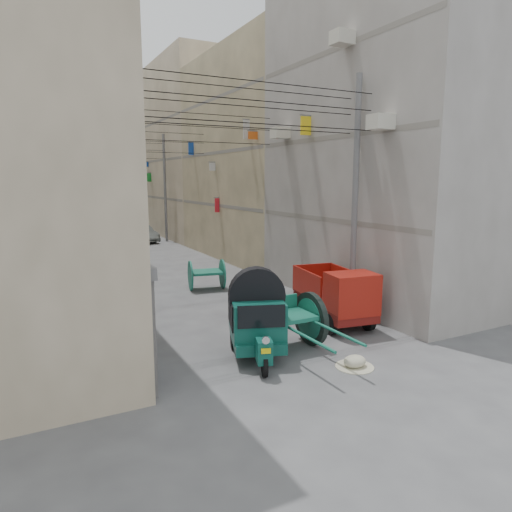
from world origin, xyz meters
TOP-DOWN VIEW (x-y plane):
  - ground at (0.00, 0.00)m, footprint 140.00×140.00m
  - building_row_right at (8.00, 34.13)m, footprint 8.00×62.00m
  - end_cap_building at (0.00, 66.00)m, footprint 22.00×10.00m
  - shutters_left at (-3.92, 10.38)m, footprint 0.18×14.40m
  - signboards at (-0.01, 21.66)m, footprint 8.22×40.52m
  - ac_units at (3.65, 7.67)m, footprint 0.70×6.55m
  - utility_poles at (0.00, 17.00)m, footprint 7.40×22.20m
  - overhead_cables at (0.00, 14.40)m, footprint 7.40×22.52m
  - auto_rickshaw at (-0.85, 4.45)m, footprint 2.04×2.72m
  - tonga_cart at (0.20, 4.49)m, footprint 1.67×3.41m
  - mini_truck at (2.70, 5.51)m, footprint 1.99×3.54m
  - second_cart at (0.69, 12.10)m, footprint 1.68×1.55m
  - feed_sack at (1.01, 2.64)m, footprint 0.60×0.48m
  - horse at (0.28, 7.00)m, footprint 0.96×1.92m
  - distant_car_white at (-1.17, 20.27)m, footprint 1.89×3.90m
  - distant_car_grey at (1.83, 28.61)m, footprint 1.97×4.00m
  - distant_car_green at (0.10, 33.50)m, footprint 1.90×4.52m

SIDE VIEW (x-z plane):
  - ground at x=0.00m, z-range 0.00..0.00m
  - feed_sack at x=1.01m, z-range 0.00..0.30m
  - distant_car_grey at x=1.83m, z-range 0.00..1.26m
  - distant_car_white at x=-1.17m, z-range 0.00..1.28m
  - distant_car_green at x=0.10m, z-range 0.00..1.30m
  - second_cart at x=0.69m, z-range 0.04..1.33m
  - horse at x=0.28m, z-range 0.00..1.58m
  - tonga_cart at x=0.20m, z-range 0.03..1.57m
  - mini_truck at x=2.70m, z-range -0.04..1.84m
  - auto_rickshaw at x=-0.85m, z-range 0.16..2.01m
  - shutters_left at x=-3.92m, z-range 0.06..2.93m
  - signboards at x=-0.01m, z-range 0.59..6.27m
  - utility_poles at x=0.00m, z-range 0.00..8.00m
  - building_row_right at x=8.00m, z-range -0.54..13.46m
  - end_cap_building at x=0.00m, z-range 0.00..13.00m
  - overhead_cables at x=0.00m, z-range 6.20..7.33m
  - ac_units at x=3.65m, z-range 5.76..9.11m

